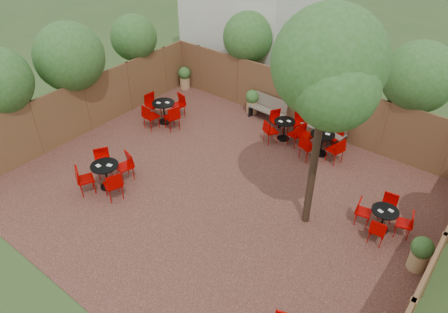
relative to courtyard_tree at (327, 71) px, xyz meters
The scene contains 11 objects.
ground 5.24m from the courtyard_tree, 168.25° to the right, with size 80.00×80.00×0.00m, color #354F23.
courtyard_paving 5.24m from the courtyard_tree, 168.25° to the right, with size 12.00×10.00×0.02m, color #321B14.
fence_back 6.24m from the courtyard_tree, 121.12° to the left, with size 12.00×0.08×2.00m, color brown.
fence_left 9.37m from the courtyard_tree, behind, with size 0.08×10.00×2.00m, color brown.
fence_right 4.84m from the courtyard_tree, ahead, with size 0.08×10.00×2.00m, color brown.
overhang_foliage 5.35m from the courtyard_tree, 151.00° to the left, with size 15.30×10.52×2.67m.
courtyard_tree is the anchor object (origin of this frame).
park_bench_left 6.88m from the courtyard_tree, 133.63° to the left, with size 1.54×0.57×0.93m.
park_bench_right 5.87m from the courtyard_tree, 110.68° to the left, with size 1.70×0.74×1.02m.
bistro_tables 4.95m from the courtyard_tree, 168.64° to the left, with size 10.31×8.73×0.96m.
planters 5.87m from the courtyard_tree, 132.48° to the left, with size 11.77×4.50×1.06m.
Camera 1 is at (6.19, -7.60, 8.23)m, focal length 33.75 mm.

